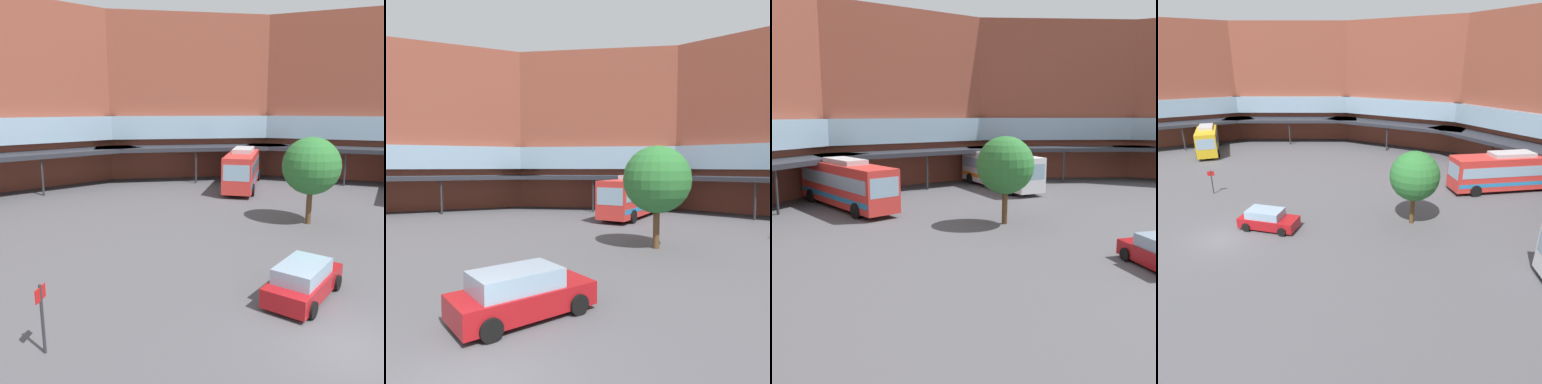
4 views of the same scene
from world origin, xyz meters
The scene contains 7 objects.
ground_plane centered at (0.00, 0.00, 0.00)m, with size 121.04×121.04×0.00m, color #515156.
station_building centered at (0.00, 19.34, 8.19)m, with size 77.56×47.80×17.24m.
bus_1 centered at (4.18, 26.18, 1.93)m, with size 6.62×11.59×3.81m.
bus_2 centered at (-26.27, 3.55, 1.86)m, with size 10.30×4.46×3.68m.
parked_car centered at (0.13, 3.38, 0.74)m, with size 4.40×4.37×1.53m.
plaza_tree centered at (4.99, 13.36, 3.88)m, with size 3.77×3.77×5.78m.
stop_sign_post centered at (-9.52, 1.10, 1.43)m, with size 0.20×0.59×2.32m.
Camera 4 is at (23.03, -3.03, 12.03)m, focal length 31.50 mm.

